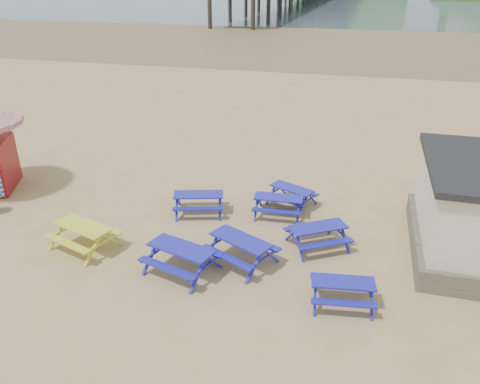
% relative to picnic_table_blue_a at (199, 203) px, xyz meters
% --- Properties ---
extents(ground, '(400.00, 400.00, 0.00)m').
position_rel_picnic_table_blue_a_xyz_m(ground, '(0.90, -1.38, -0.39)').
color(ground, tan).
rests_on(ground, ground).
extents(wet_sand, '(400.00, 400.00, 0.00)m').
position_rel_picnic_table_blue_a_xyz_m(wet_sand, '(0.90, 53.62, -0.39)').
color(wet_sand, brown).
rests_on(wet_sand, ground).
extents(sea, '(400.00, 400.00, 0.00)m').
position_rel_picnic_table_blue_a_xyz_m(sea, '(0.90, 168.62, -0.38)').
color(sea, '#435460').
rests_on(sea, ground).
extents(picnic_table_blue_a, '(2.22, 1.98, 0.78)m').
position_rel_picnic_table_blue_a_xyz_m(picnic_table_blue_a, '(0.00, 0.00, 0.00)').
color(picnic_table_blue_a, '#1B1897').
rests_on(picnic_table_blue_a, ground).
extents(picnic_table_blue_b, '(2.14, 1.97, 0.72)m').
position_rel_picnic_table_blue_a_xyz_m(picnic_table_blue_b, '(3.31, 1.61, -0.03)').
color(picnic_table_blue_b, '#1B1897').
rests_on(picnic_table_blue_b, ground).
extents(picnic_table_blue_c, '(1.89, 1.55, 0.76)m').
position_rel_picnic_table_blue_a_xyz_m(picnic_table_blue_c, '(2.97, 0.58, -0.01)').
color(picnic_table_blue_c, '#1B1897').
rests_on(picnic_table_blue_c, ground).
extents(picnic_table_blue_d, '(2.53, 2.34, 0.85)m').
position_rel_picnic_table_blue_a_xyz_m(picnic_table_blue_d, '(2.44, -2.89, 0.03)').
color(picnic_table_blue_d, '#1B1897').
rests_on(picnic_table_blue_d, ground).
extents(picnic_table_blue_e, '(2.44, 2.16, 0.86)m').
position_rel_picnic_table_blue_a_xyz_m(picnic_table_blue_e, '(0.83, -3.85, 0.04)').
color(picnic_table_blue_e, '#1B1897').
rests_on(picnic_table_blue_e, ground).
extents(picnic_table_blue_f, '(2.40, 2.29, 0.79)m').
position_rel_picnic_table_blue_a_xyz_m(picnic_table_blue_f, '(4.67, -1.34, 0.00)').
color(picnic_table_blue_f, '#1B1897').
rests_on(picnic_table_blue_f, ground).
extents(picnic_table_yellow, '(2.41, 2.16, 0.84)m').
position_rel_picnic_table_blue_a_xyz_m(picnic_table_yellow, '(-2.80, -3.41, 0.03)').
color(picnic_table_yellow, yellow).
rests_on(picnic_table_yellow, ground).
extents(picnic_table_blue_g, '(1.91, 1.63, 0.73)m').
position_rel_picnic_table_blue_a_xyz_m(picnic_table_blue_g, '(5.67, -4.13, -0.03)').
color(picnic_table_blue_g, '#1B1897').
rests_on(picnic_table_blue_g, ground).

